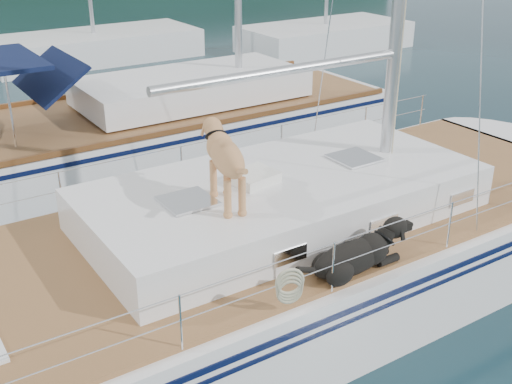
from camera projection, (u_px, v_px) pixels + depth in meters
ground at (233, 314)px, 8.64m from camera, size 120.00×120.00×0.00m
main_sailboat at (239, 269)px, 8.40m from camera, size 12.00×3.86×14.01m
neighbor_sailboat at (148, 132)px, 13.64m from camera, size 11.00×3.50×13.30m
bg_boat_center at (95, 47)px, 22.68m from camera, size 7.20×3.00×11.65m
bg_boat_east at (325, 37)px, 24.38m from camera, size 6.40×3.00×11.65m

